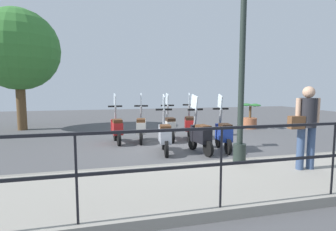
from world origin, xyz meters
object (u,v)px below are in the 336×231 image
object	(u,v)px
scooter_near_1	(200,135)
scooter_far_0	(189,125)
potted_palm	(250,118)
scooter_far_2	(141,127)
scooter_far_1	(169,126)
pedestrian_with_bag	(306,121)
scooter_near_2	(165,135)
scooter_near_0	(223,133)
scooter_far_3	(117,128)
tree_large	(18,50)
lamp_post_near	(242,68)

from	to	relation	value
scooter_near_1	scooter_far_0	xyz separation A→B (m)	(1.92, -0.35, 0.00)
potted_palm	scooter_far_2	xyz separation A→B (m)	(-1.67, 4.86, 0.04)
scooter_far_0	scooter_far_1	xyz separation A→B (m)	(-0.14, 0.73, 0.00)
pedestrian_with_bag	scooter_near_2	xyz separation A→B (m)	(2.44, 2.18, -0.60)
scooter_near_0	scooter_far_0	bearing A→B (deg)	18.19
scooter_near_2	scooter_far_3	xyz separation A→B (m)	(1.57, 1.15, 0.00)
scooter_far_2	scooter_far_0	bearing A→B (deg)	-75.20
potted_palm	scooter_near_1	bearing A→B (deg)	134.07
scooter_far_1	scooter_far_2	world-z (taller)	same
tree_large	scooter_near_0	xyz separation A→B (m)	(-5.27, -6.37, -2.72)
scooter_near_1	scooter_far_0	size ratio (longest dim) A/B	1.00
lamp_post_near	scooter_far_3	size ratio (longest dim) A/B	2.88
lamp_post_near	scooter_near_0	size ratio (longest dim) A/B	2.88
tree_large	scooter_near_0	distance (m)	8.71
scooter_far_0	scooter_far_3	bearing A→B (deg)	109.20
lamp_post_near	pedestrian_with_bag	world-z (taller)	lamp_post_near
lamp_post_near	scooter_far_1	distance (m)	3.75
pedestrian_with_bag	tree_large	xyz separation A→B (m)	(7.58, 6.95, 2.13)
lamp_post_near	scooter_far_3	distance (m)	4.38
pedestrian_with_bag	scooter_far_3	size ratio (longest dim) A/B	1.03
scooter_far_0	scooter_far_1	bearing A→B (deg)	117.28
lamp_post_near	scooter_far_2	world-z (taller)	lamp_post_near
scooter_far_1	scooter_near_0	bearing A→B (deg)	-145.81
scooter_near_1	scooter_near_2	xyz separation A→B (m)	(0.22, 0.90, 0.00)
tree_large	scooter_far_2	size ratio (longest dim) A/B	3.13
scooter_near_0	scooter_far_2	bearing A→B (deg)	57.23
scooter_near_2	scooter_far_1	bearing A→B (deg)	-10.34
scooter_far_3	scooter_near_1	bearing A→B (deg)	-136.15
tree_large	scooter_near_1	world-z (taller)	tree_large
scooter_far_2	scooter_far_3	xyz separation A→B (m)	(0.02, 0.75, 0.00)
lamp_post_near	scooter_near_1	bearing A→B (deg)	10.77
lamp_post_near	scooter_near_1	size ratio (longest dim) A/B	2.88
scooter_far_1	scooter_far_3	bearing A→B (deg)	91.02
lamp_post_near	scooter_far_1	bearing A→B (deg)	11.54
lamp_post_near	scooter_far_2	bearing A→B (deg)	25.78
scooter_near_0	scooter_far_3	xyz separation A→B (m)	(1.71, 2.76, 0.00)
lamp_post_near	pedestrian_with_bag	bearing A→B (deg)	-125.23
lamp_post_near	scooter_far_3	bearing A→B (deg)	35.26
lamp_post_near	potted_palm	distance (m)	6.18
scooter_far_3	tree_large	bearing A→B (deg)	40.34
scooter_near_1	tree_large	bearing A→B (deg)	37.67
scooter_near_1	potted_palm	bearing A→B (deg)	-54.87
scooter_near_0	scooter_near_2	world-z (taller)	same
scooter_far_0	tree_large	bearing A→B (deg)	76.37
lamp_post_near	scooter_near_2	distance (m)	2.67
lamp_post_near	scooter_near_1	distance (m)	2.25
potted_palm	scooter_near_1	distance (m)	4.95
pedestrian_with_bag	potted_palm	distance (m)	6.14
scooter_far_0	scooter_far_3	distance (m)	2.41
scooter_near_1	scooter_far_0	world-z (taller)	same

